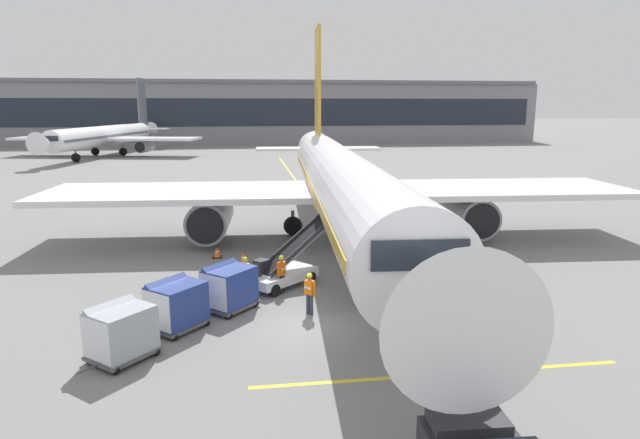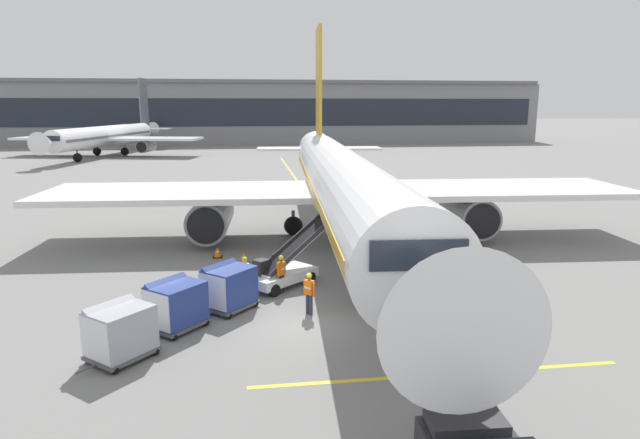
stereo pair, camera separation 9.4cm
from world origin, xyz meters
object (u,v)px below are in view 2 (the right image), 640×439
object	(u,v)px
baggage_cart_second	(175,304)
baggage_cart_third	(119,331)
ground_crew_marshaller	(221,293)
safety_cone_engine_keepout	(218,252)
belt_loader	(285,267)
safety_cone_wingtip	(244,258)
parked_airplane	(341,183)
ground_crew_by_carts	(309,291)
distant_airplane	(108,136)
ground_crew_by_loader	(281,271)
ground_crew_wingwalker	(245,273)
baggage_cart_lead	(228,286)

from	to	relation	value
baggage_cart_second	baggage_cart_third	distance (m)	2.76
ground_crew_marshaller	safety_cone_engine_keepout	world-z (taller)	ground_crew_marshaller
belt_loader	safety_cone_wingtip	size ratio (longest dim) A/B	7.07
parked_airplane	ground_crew_by_carts	size ratio (longest dim) A/B	26.94
parked_airplane	ground_crew_by_carts	world-z (taller)	parked_airplane
ground_crew_marshaller	belt_loader	bearing A→B (deg)	52.24
safety_cone_engine_keepout	ground_crew_by_carts	bearing A→B (deg)	-65.79
belt_loader	ground_crew_marshaller	xyz separation A→B (m)	(-2.81, -3.63, 0.12)
ground_crew_marshaller	ground_crew_by_carts	bearing A→B (deg)	-3.08
ground_crew_marshaller	distant_airplane	size ratio (longest dim) A/B	0.04
baggage_cart_second	ground_crew_marshaller	bearing A→B (deg)	29.30
safety_cone_engine_keepout	safety_cone_wingtip	xyz separation A→B (m)	(1.45, -1.53, 0.04)
baggage_cart_second	safety_cone_wingtip	xyz separation A→B (m)	(2.54, 8.23, -0.67)
ground_crew_by_loader	distant_airplane	bearing A→B (deg)	108.52
baggage_cart_third	ground_crew_wingwalker	bearing A→B (deg)	54.18
baggage_cart_second	ground_crew_by_carts	world-z (taller)	baggage_cart_second
belt_loader	baggage_cart_second	size ratio (longest dim) A/B	1.87
baggage_cart_third	belt_loader	bearing A→B (deg)	48.87
parked_airplane	ground_crew_by_carts	bearing A→B (deg)	-105.56
safety_cone_engine_keepout	safety_cone_wingtip	world-z (taller)	safety_cone_wingtip
ground_crew_by_carts	ground_crew_by_loader	bearing A→B (deg)	108.76
safety_cone_engine_keepout	distant_airplane	world-z (taller)	distant_airplane
belt_loader	ground_crew_wingwalker	size ratio (longest dim) A/B	2.76
parked_airplane	baggage_cart_lead	distance (m)	13.64
baggage_cart_lead	distant_airplane	bearing A→B (deg)	106.47
baggage_cart_lead	ground_crew_by_loader	size ratio (longest dim) A/B	1.48
baggage_cart_second	ground_crew_by_loader	world-z (taller)	baggage_cart_second
safety_cone_engine_keepout	ground_crew_by_loader	bearing A→B (deg)	-63.55
parked_airplane	safety_cone_engine_keepout	size ratio (longest dim) A/B	78.18
baggage_cart_third	safety_cone_wingtip	distance (m)	11.31
baggage_cart_second	ground_crew_wingwalker	bearing A→B (deg)	52.73
baggage_cart_lead	safety_cone_wingtip	size ratio (longest dim) A/B	3.78
ground_crew_wingwalker	distant_airplane	world-z (taller)	distant_airplane
ground_crew_marshaller	ground_crew_wingwalker	bearing A→B (deg)	69.01
baggage_cart_lead	ground_crew_marshaller	world-z (taller)	baggage_cart_lead
belt_loader	distant_airplane	bearing A→B (deg)	108.97
safety_cone_engine_keepout	baggage_cart_third	bearing A→B (deg)	-102.25
parked_airplane	ground_crew_by_loader	size ratio (longest dim) A/B	26.94
baggage_cart_second	safety_cone_engine_keepout	size ratio (longest dim) A/B	4.28
ground_crew_by_loader	ground_crew_by_carts	size ratio (longest dim) A/B	1.00
belt_loader	baggage_cart_second	world-z (taller)	belt_loader
baggage_cart_third	ground_crew_by_carts	distance (m)	7.33
parked_airplane	distant_airplane	world-z (taller)	parked_airplane
ground_crew_by_loader	safety_cone_wingtip	bearing A→B (deg)	109.39
baggage_cart_lead	ground_crew_wingwalker	size ratio (longest dim) A/B	1.48
baggage_cart_second	ground_crew_by_carts	bearing A→B (deg)	8.17
baggage_cart_lead	baggage_cart_second	distance (m)	2.60
ground_crew_wingwalker	safety_cone_engine_keepout	size ratio (longest dim) A/B	2.90
parked_airplane	ground_crew_by_carts	xyz separation A→B (m)	(-3.51, -12.61, -2.53)
baggage_cart_lead	ground_crew_by_loader	xyz separation A→B (m)	(2.30, 1.71, -0.00)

